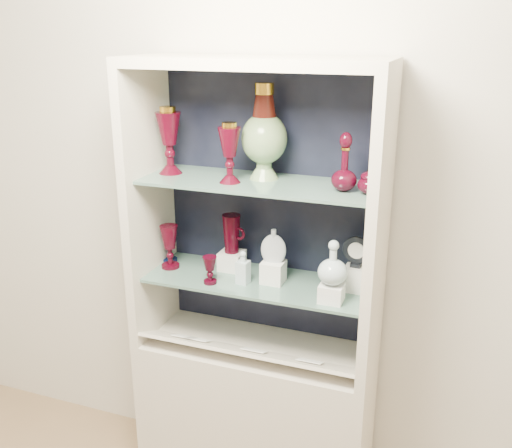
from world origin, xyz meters
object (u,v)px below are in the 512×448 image
(ruby_pitcher, at_px, (231,234))
(flat_flask, at_px, (274,245))
(enamel_urn, at_px, (264,132))
(cobalt_goblet, at_px, (169,244))
(ruby_decanter_a, at_px, (345,158))
(clear_round_decanter, at_px, (333,264))
(pedestal_lamp_right, at_px, (230,153))
(ruby_goblet_tall, at_px, (170,247))
(ruby_goblet_small, at_px, (210,270))
(pedestal_lamp_left, at_px, (169,140))
(ruby_decanter_b, at_px, (375,163))
(clear_square_bottle, at_px, (243,267))
(cameo_medallion, at_px, (357,251))
(lidded_bowl, at_px, (370,181))

(ruby_pitcher, distance_m, flat_flask, 0.22)
(enamel_urn, height_order, cobalt_goblet, enamel_urn)
(ruby_decanter_a, height_order, clear_round_decanter, ruby_decanter_a)
(pedestal_lamp_right, height_order, flat_flask, pedestal_lamp_right)
(cobalt_goblet, height_order, ruby_goblet_tall, ruby_goblet_tall)
(ruby_goblet_tall, bearing_deg, enamel_urn, 8.88)
(enamel_urn, xyz_separation_m, ruby_decanter_a, (0.34, -0.08, -0.06))
(ruby_decanter_a, bearing_deg, ruby_goblet_small, -171.41)
(pedestal_lamp_left, bearing_deg, enamel_urn, 7.39)
(ruby_decanter_b, xyz_separation_m, ruby_pitcher, (-0.58, 0.01, -0.35))
(flat_flask, distance_m, clear_round_decanter, 0.28)
(clear_square_bottle, height_order, cameo_medallion, cameo_medallion)
(pedestal_lamp_right, xyz_separation_m, ruby_goblet_small, (-0.07, -0.05, -0.48))
(cobalt_goblet, xyz_separation_m, clear_round_decanter, (0.77, -0.15, 0.08))
(ruby_goblet_tall, relative_size, ruby_pitcher, 1.15)
(ruby_pitcher, bearing_deg, ruby_decanter_b, 12.75)
(flat_flask, bearing_deg, cobalt_goblet, 163.99)
(enamel_urn, relative_size, lidded_bowl, 3.71)
(pedestal_lamp_right, distance_m, ruby_decanter_a, 0.44)
(enamel_urn, xyz_separation_m, lidded_bowl, (0.43, -0.09, -0.14))
(ruby_decanter_b, xyz_separation_m, flat_flask, (-0.37, -0.06, -0.35))
(ruby_pitcher, bearing_deg, ruby_decanter_a, 3.28)
(cobalt_goblet, relative_size, clear_round_decanter, 0.93)
(pedestal_lamp_left, height_order, lidded_bowl, pedestal_lamp_left)
(ruby_decanter_b, bearing_deg, enamel_urn, -179.49)
(cobalt_goblet, xyz_separation_m, ruby_pitcher, (0.30, 0.01, 0.08))
(ruby_decanter_b, height_order, clear_round_decanter, ruby_decanter_b)
(pedestal_lamp_right, bearing_deg, ruby_goblet_tall, 171.97)
(pedestal_lamp_right, relative_size, cobalt_goblet, 1.48)
(cobalt_goblet, distance_m, flat_flask, 0.52)
(lidded_bowl, bearing_deg, clear_square_bottle, -177.38)
(flat_flask, height_order, cameo_medallion, flat_flask)
(clear_square_bottle, relative_size, flat_flask, 0.97)
(pedestal_lamp_right, height_order, clear_round_decanter, pedestal_lamp_right)
(pedestal_lamp_left, xyz_separation_m, clear_square_bottle, (0.34, -0.06, -0.49))
(ruby_decanter_a, relative_size, clear_square_bottle, 1.73)
(pedestal_lamp_right, height_order, ruby_decanter_a, ruby_decanter_a)
(pedestal_lamp_left, bearing_deg, ruby_goblet_tall, -141.80)
(ruby_decanter_a, relative_size, lidded_bowl, 2.42)
(enamel_urn, relative_size, flat_flask, 2.59)
(lidded_bowl, height_order, cobalt_goblet, lidded_bowl)
(pedestal_lamp_right, height_order, ruby_goblet_small, pedestal_lamp_right)
(pedestal_lamp_right, distance_m, cameo_medallion, 0.62)
(enamel_urn, distance_m, ruby_decanter_a, 0.35)
(ruby_decanter_a, height_order, flat_flask, ruby_decanter_a)
(clear_round_decanter, bearing_deg, ruby_decanter_a, 79.98)
(pedestal_lamp_right, bearing_deg, ruby_decanter_b, 11.66)
(ruby_goblet_small, height_order, cameo_medallion, cameo_medallion)
(ruby_decanter_a, bearing_deg, cameo_medallion, 48.29)
(ruby_decanter_b, height_order, lidded_bowl, ruby_decanter_b)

